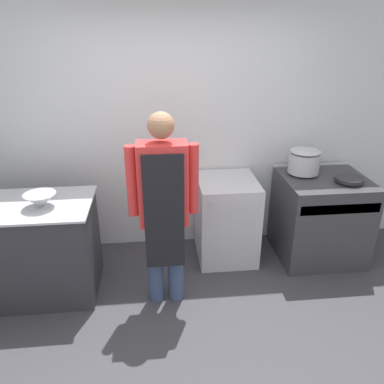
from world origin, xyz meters
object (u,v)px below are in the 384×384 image
at_px(mixing_bowl, 41,200).
at_px(stock_pot, 304,161).
at_px(saute_pan, 349,179).
at_px(fridge_unit, 226,219).
at_px(stove, 320,217).
at_px(person_cook, 164,203).

relative_size(mixing_bowl, stock_pot, 0.85).
bearing_deg(saute_pan, stock_pot, 143.09).
distance_m(fridge_unit, mixing_bowl, 1.85).
relative_size(stove, saute_pan, 3.32).
relative_size(stove, stock_pot, 2.90).
bearing_deg(saute_pan, fridge_unit, 169.25).
bearing_deg(fridge_unit, mixing_bowl, -164.16).
xyz_separation_m(stove, person_cook, (-1.67, -0.58, 0.53)).
xyz_separation_m(person_cook, mixing_bowl, (-1.03, 0.18, -0.01)).
height_order(stove, fridge_unit, stove).
distance_m(mixing_bowl, saute_pan, 2.88).
bearing_deg(fridge_unit, person_cook, -135.25).
bearing_deg(stock_pot, mixing_bowl, -167.95).
relative_size(stove, person_cook, 0.53).
bearing_deg(fridge_unit, saute_pan, -10.75).
xyz_separation_m(mixing_bowl, stock_pot, (2.51, 0.54, 0.08)).
height_order(stove, stock_pot, stock_pot).
height_order(fridge_unit, stock_pot, stock_pot).
height_order(person_cook, stock_pot, person_cook).
distance_m(person_cook, stock_pot, 1.64).
bearing_deg(saute_pan, person_cook, -166.42).
relative_size(fridge_unit, saute_pan, 3.18).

